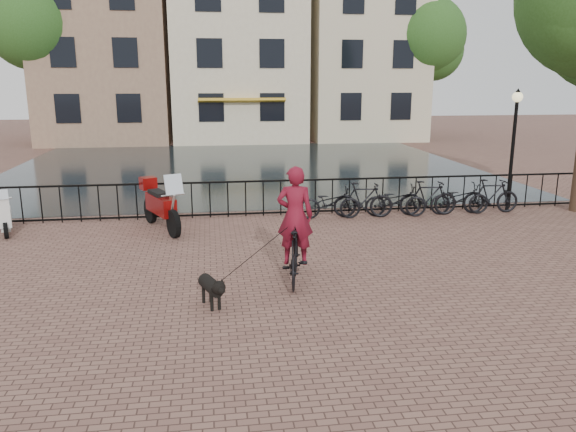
{
  "coord_description": "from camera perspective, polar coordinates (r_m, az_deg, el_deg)",
  "views": [
    {
      "loc": [
        -1.49,
        -7.5,
        3.8
      ],
      "look_at": [
        0.0,
        3.0,
        1.2
      ],
      "focal_mm": 35.0,
      "sensor_mm": 36.0,
      "label": 1
    }
  ],
  "objects": [
    {
      "name": "ground",
      "position": [
        8.53,
        2.9,
        -12.67
      ],
      "size": [
        100.0,
        100.0,
        0.0
      ],
      "primitive_type": "plane",
      "color": "brown",
      "rests_on": "ground"
    },
    {
      "name": "canal_water",
      "position": [
        25.13,
        -4.59,
        5.03
      ],
      "size": [
        20.0,
        20.0,
        0.0
      ],
      "primitive_type": "plane",
      "color": "black",
      "rests_on": "ground"
    },
    {
      "name": "railing",
      "position": [
        15.91,
        -2.53,
        1.81
      ],
      "size": [
        20.0,
        0.05,
        1.02
      ],
      "color": "black",
      "rests_on": "ground"
    },
    {
      "name": "canal_house_left",
      "position": [
        38.06,
        -17.94,
        17.05
      ],
      "size": [
        7.5,
        9.0,
        12.8
      ],
      "color": "#84614D",
      "rests_on": "ground"
    },
    {
      "name": "canal_house_mid",
      "position": [
        37.6,
        -5.25,
        16.91
      ],
      "size": [
        8.0,
        9.5,
        11.8
      ],
      "color": "beige",
      "rests_on": "ground"
    },
    {
      "name": "canal_house_right",
      "position": [
        38.91,
        7.18,
        17.86
      ],
      "size": [
        7.0,
        9.0,
        13.3
      ],
      "color": "beige",
      "rests_on": "ground"
    },
    {
      "name": "tree_far_left",
      "position": [
        35.9,
        -24.57,
        17.26
      ],
      "size": [
        5.04,
        5.04,
        9.27
      ],
      "color": "black",
      "rests_on": "ground"
    },
    {
      "name": "tree_far_right",
      "position": [
        37.13,
        13.9,
        17.32
      ],
      "size": [
        4.76,
        4.76,
        8.76
      ],
      "color": "black",
      "rests_on": "ground"
    },
    {
      "name": "lamp_post",
      "position": [
        17.47,
        22.01,
        8.12
      ],
      "size": [
        0.3,
        0.3,
        3.45
      ],
      "color": "black",
      "rests_on": "ground"
    },
    {
      "name": "cyclist",
      "position": [
        10.59,
        0.71,
        -1.58
      ],
      "size": [
        0.91,
        1.98,
        2.62
      ],
      "rotation": [
        0.0,
        0.0,
        2.95
      ],
      "color": "black",
      "rests_on": "ground"
    },
    {
      "name": "dog",
      "position": [
        9.74,
        -7.83,
        -7.42
      ],
      "size": [
        0.58,
        0.93,
        0.6
      ],
      "rotation": [
        0.0,
        0.0,
        0.36
      ],
      "color": "black",
      "rests_on": "ground"
    },
    {
      "name": "motorcycle",
      "position": [
        14.69,
        -12.83,
        1.68
      ],
      "size": [
        1.42,
        2.29,
        1.62
      ],
      "rotation": [
        0.0,
        0.0,
        0.42
      ],
      "color": "maroon",
      "rests_on": "ground"
    },
    {
      "name": "scooter",
      "position": [
        15.74,
        -26.88,
        0.62
      ],
      "size": [
        0.77,
        1.4,
        1.25
      ],
      "rotation": [
        0.0,
        0.0,
        0.31
      ],
      "color": "white",
      "rests_on": "ground"
    },
    {
      "name": "parked_bike_0",
      "position": [
        15.62,
        4.28,
        1.35
      ],
      "size": [
        1.75,
        0.71,
        0.9
      ],
      "primitive_type": "imported",
      "rotation": [
        0.0,
        0.0,
        1.5
      ],
      "color": "black",
      "rests_on": "ground"
    },
    {
      "name": "parked_bike_1",
      "position": [
        15.83,
        7.65,
        1.62
      ],
      "size": [
        1.71,
        0.7,
        1.0
      ],
      "primitive_type": "imported",
      "rotation": [
        0.0,
        0.0,
        1.43
      ],
      "color": "black",
      "rests_on": "ground"
    },
    {
      "name": "parked_bike_2",
      "position": [
        16.12,
        10.89,
        1.54
      ],
      "size": [
        1.79,
        0.87,
        0.9
      ],
      "primitive_type": "imported",
      "rotation": [
        0.0,
        0.0,
        1.41
      ],
      "color": "black",
      "rests_on": "ground"
    },
    {
      "name": "parked_bike_3",
      "position": [
        16.44,
        14.04,
        1.78
      ],
      "size": [
        1.69,
        0.57,
        1.0
      ],
      "primitive_type": "imported",
      "rotation": [
        0.0,
        0.0,
        1.51
      ],
      "color": "black",
      "rests_on": "ground"
    },
    {
      "name": "parked_bike_4",
      "position": [
        16.83,
        17.03,
        1.69
      ],
      "size": [
        1.74,
        0.67,
        0.9
      ],
      "primitive_type": "imported",
      "rotation": [
        0.0,
        0.0,
        1.53
      ],
      "color": "black",
      "rests_on": "ground"
    },
    {
      "name": "parked_bike_5",
      "position": [
        17.24,
        19.91,
        1.91
      ],
      "size": [
        1.68,
        0.52,
        1.0
      ],
      "primitive_type": "imported",
      "rotation": [
        0.0,
        0.0,
        1.54
      ],
      "color": "black",
      "rests_on": "ground"
    }
  ]
}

